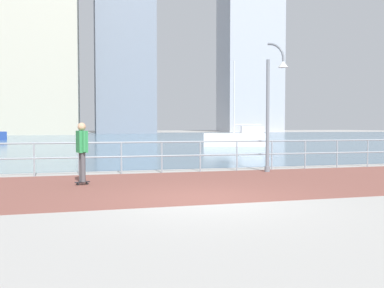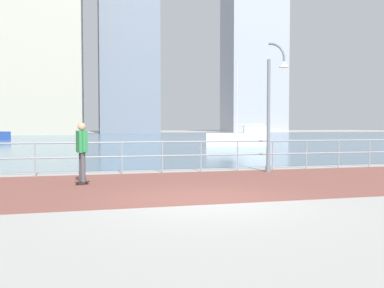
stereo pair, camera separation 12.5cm
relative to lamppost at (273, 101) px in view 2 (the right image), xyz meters
name	(u,v)px [view 2 (the right image)]	position (x,y,z in m)	size (l,w,h in m)	color
ground	(113,140)	(-3.87, 35.32, -2.54)	(220.00, 220.00, 0.00)	#ADAAA5
brick_paving	(180,185)	(-3.87, -2.25, -2.54)	(28.00, 5.94, 0.01)	brown
harbor_water	(109,138)	(-3.87, 45.72, -2.54)	(180.00, 88.00, 0.00)	slate
waterfront_railing	(162,151)	(-3.87, 0.72, -1.77)	(25.25, 0.06, 1.11)	#8C99A3
lamppost	(273,101)	(0.00, 0.00, 0.00)	(0.67, 0.65, 4.60)	slate
skateboarder	(82,147)	(-6.53, -1.60, -1.49)	(0.41, 0.55, 1.74)	black
sailboat_teal	(239,138)	(5.43, 17.96, -1.88)	(5.19, 2.87, 6.96)	white
tower_concrete	(127,36)	(2.03, 84.16, 20.54)	(13.23, 16.82, 47.82)	slate
tower_steel	(254,53)	(40.62, 99.77, 20.75)	(16.91, 12.48, 48.25)	#A3A8B2
tower_glass	(37,54)	(-16.84, 73.81, 13.53)	(17.65, 17.12, 33.81)	#B2AD99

